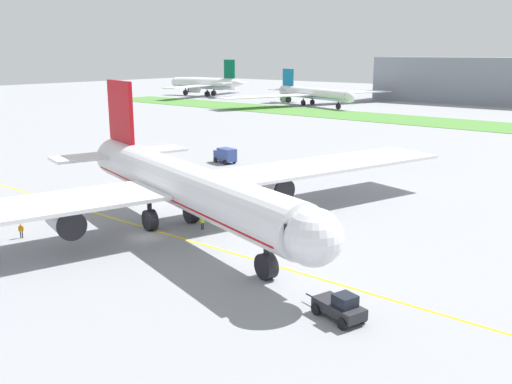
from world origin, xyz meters
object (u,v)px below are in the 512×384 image
parked_airliner_far_left (207,84)px  parked_airliner_far_centre (312,94)px  pushback_tug (340,307)px  traffic_cone_near_nose (33,205)px  service_truck_baggage_loader (225,155)px  airliner_foreground (180,184)px  ground_crew_marshaller_front (202,221)px  ground_crew_wingwalker_port (21,230)px

parked_airliner_far_left → parked_airliner_far_centre: 66.06m
pushback_tug → traffic_cone_near_nose: bearing=177.5°
service_truck_baggage_loader → parked_airliner_far_centre: (-53.45, 107.06, 3.08)m
traffic_cone_near_nose → airliner_foreground: bearing=12.9°
airliner_foreground → ground_crew_marshaller_front: (1.27, 2.11, -4.56)m
ground_crew_marshaller_front → traffic_cone_near_nose: 25.35m
parked_airliner_far_left → parked_airliner_far_centre: (65.35, -9.56, -1.08)m
ground_crew_marshaller_front → service_truck_baggage_loader: bearing=128.9°
airliner_foreground → parked_airliner_far_left: (-143.17, 150.54, 0.10)m
parked_airliner_far_centre → airliner_foreground: bearing=-61.1°
traffic_cone_near_nose → service_truck_baggage_loader: size_ratio=0.12×
ground_crew_marshaller_front → parked_airliner_far_left: size_ratio=0.03×
pushback_tug → parked_airliner_far_left: parked_airliner_far_left is taller
ground_crew_marshaller_front → pushback_tug: bearing=-21.3°
pushback_tug → service_truck_baggage_loader: (-49.87, 41.28, 0.50)m
pushback_tug → parked_airliner_far_centre: parked_airliner_far_centre is taller
ground_crew_marshaller_front → parked_airliner_far_centre: (-79.09, 138.88, 3.58)m
ground_crew_wingwalker_port → ground_crew_marshaller_front: (13.23, 14.95, 0.02)m
ground_crew_wingwalker_port → ground_crew_marshaller_front: bearing=48.5°
pushback_tug → parked_airliner_far_centre: 180.81m
ground_crew_marshaller_front → ground_crew_wingwalker_port: bearing=-131.5°
service_truck_baggage_loader → parked_airliner_far_centre: size_ratio=0.07×
pushback_tug → ground_crew_marshaller_front: (-24.23, 9.46, 0.00)m
ground_crew_marshaller_front → parked_airliner_far_centre: parked_airliner_far_centre is taller
traffic_cone_near_nose → service_truck_baggage_loader: service_truck_baggage_loader is taller
pushback_tug → traffic_cone_near_nose: pushback_tug is taller
pushback_tug → ground_crew_marshaller_front: size_ratio=3.73×
ground_crew_wingwalker_port → traffic_cone_near_nose: (-11.02, 7.58, -0.70)m
ground_crew_wingwalker_port → ground_crew_marshaller_front: ground_crew_marshaller_front is taller
pushback_tug → parked_airliner_far_centre: (-103.32, 148.34, 3.58)m
parked_airliner_far_centre → traffic_cone_near_nose: bearing=-69.4°
pushback_tug → service_truck_baggage_loader: bearing=140.4°
traffic_cone_near_nose → parked_airliner_far_centre: parked_airliner_far_centre is taller
airliner_foreground → pushback_tug: size_ratio=13.08×
service_truck_baggage_loader → parked_airliner_far_centre: parked_airliner_far_centre is taller
service_truck_baggage_loader → ground_crew_wingwalker_port: bearing=-75.1°
pushback_tug → ground_crew_wingwalker_port: bearing=-171.7°
ground_crew_wingwalker_port → airliner_foreground: bearing=47.1°
ground_crew_wingwalker_port → service_truck_baggage_loader: 48.39m
service_truck_baggage_loader → airliner_foreground: bearing=-54.3°
airliner_foreground → ground_crew_wingwalker_port: size_ratio=49.90×
airliner_foreground → service_truck_baggage_loader: size_ratio=16.08×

